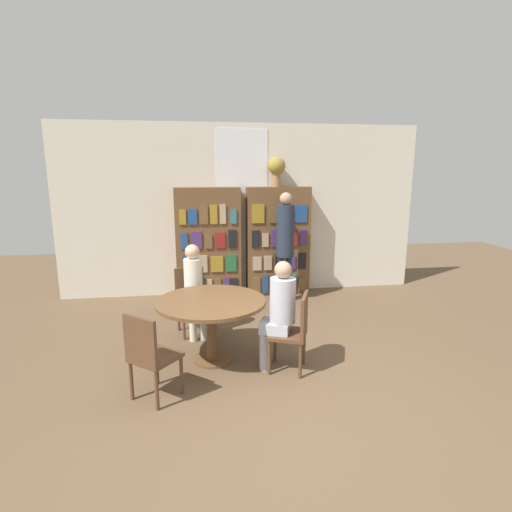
{
  "coord_description": "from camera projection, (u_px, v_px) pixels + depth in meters",
  "views": [
    {
      "loc": [
        -0.81,
        -3.14,
        2.2
      ],
      "look_at": [
        -0.02,
        2.16,
        1.05
      ],
      "focal_mm": 28.0,
      "sensor_mm": 36.0,
      "label": 1
    }
  ],
  "objects": [
    {
      "name": "ground_plane",
      "position": [
        293.0,
        419.0,
        3.61
      ],
      "size": [
        16.0,
        16.0,
        0.0
      ],
      "primitive_type": "plane",
      "color": "brown"
    },
    {
      "name": "wall_back",
      "position": [
        242.0,
        210.0,
        7.11
      ],
      "size": [
        6.4,
        0.07,
        3.0
      ],
      "color": "beige",
      "rests_on": "ground_plane"
    },
    {
      "name": "bookshelf_left",
      "position": [
        209.0,
        243.0,
        6.95
      ],
      "size": [
        1.11,
        0.34,
        1.92
      ],
      "color": "brown",
      "rests_on": "ground_plane"
    },
    {
      "name": "bookshelf_right",
      "position": [
        278.0,
        241.0,
        7.13
      ],
      "size": [
        1.11,
        0.34,
        1.92
      ],
      "color": "brown",
      "rests_on": "ground_plane"
    },
    {
      "name": "flower_vase",
      "position": [
        277.0,
        168.0,
        6.86
      ],
      "size": [
        0.3,
        0.3,
        0.51
      ],
      "color": "#997047",
      "rests_on": "bookshelf_right"
    },
    {
      "name": "reading_table",
      "position": [
        211.0,
        310.0,
        4.58
      ],
      "size": [
        1.26,
        1.26,
        0.75
      ],
      "color": "brown",
      "rests_on": "ground_plane"
    },
    {
      "name": "chair_near_camera",
      "position": [
        149.0,
        353.0,
        3.8
      ],
      "size": [
        0.56,
        0.56,
        0.89
      ],
      "rotation": [
        0.0,
        0.0,
        -0.7
      ],
      "color": "brown",
      "rests_on": "ground_plane"
    },
    {
      "name": "chair_left_side",
      "position": [
        191.0,
        297.0,
        5.49
      ],
      "size": [
        0.49,
        0.49,
        0.89
      ],
      "rotation": [
        0.0,
        0.0,
        -2.89
      ],
      "color": "brown",
      "rests_on": "ground_plane"
    },
    {
      "name": "chair_far_side",
      "position": [
        295.0,
        328.0,
        4.39
      ],
      "size": [
        0.52,
        0.52,
        0.89
      ],
      "rotation": [
        0.0,
        0.0,
        1.19
      ],
      "color": "brown",
      "rests_on": "ground_plane"
    },
    {
      "name": "seated_reader_left",
      "position": [
        194.0,
        286.0,
        5.28
      ],
      "size": [
        0.31,
        0.38,
        1.25
      ],
      "rotation": [
        0.0,
        0.0,
        -2.89
      ],
      "color": "silver",
      "rests_on": "ground_plane"
    },
    {
      "name": "seated_reader_right",
      "position": [
        279.0,
        308.0,
        4.39
      ],
      "size": [
        0.42,
        0.38,
        1.25
      ],
      "rotation": [
        0.0,
        0.0,
        1.19
      ],
      "color": "#B2B7C6",
      "rests_on": "ground_plane"
    },
    {
      "name": "librarian_standing",
      "position": [
        285.0,
        236.0,
        6.61
      ],
      "size": [
        0.3,
        0.57,
        1.85
      ],
      "color": "#232D3D",
      "rests_on": "ground_plane"
    }
  ]
}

